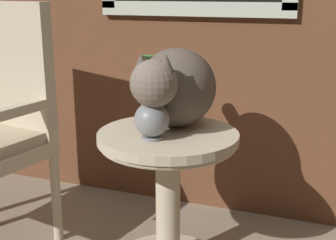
% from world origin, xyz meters
% --- Properties ---
extents(wicker_side_table, '(0.55, 0.55, 0.59)m').
position_xyz_m(wicker_side_table, '(0.08, 0.23, 0.40)').
color(wicker_side_table, beige).
rests_on(wicker_side_table, ground_plane).
extents(cat, '(0.33, 0.67, 0.32)m').
position_xyz_m(cat, '(0.08, 0.31, 0.76)').
color(cat, brown).
rests_on(cat, wicker_side_table).
extents(pewter_vase_with_ivy, '(0.13, 0.13, 0.31)m').
position_xyz_m(pewter_vase_with_ivy, '(0.06, 0.13, 0.69)').
color(pewter_vase_with_ivy, gray).
rests_on(pewter_vase_with_ivy, wicker_side_table).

